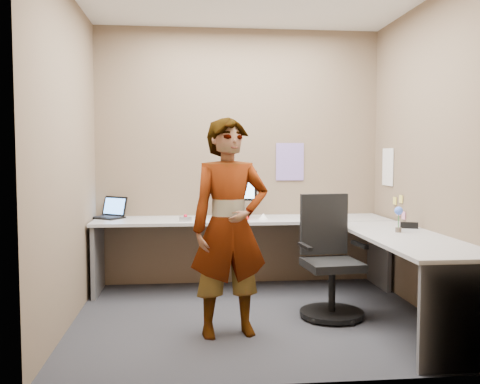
{
  "coord_description": "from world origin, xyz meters",
  "views": [
    {
      "loc": [
        -0.56,
        -4.37,
        1.38
      ],
      "look_at": [
        -0.09,
        0.25,
        1.05
      ],
      "focal_mm": 40.0,
      "sensor_mm": 36.0,
      "label": 1
    }
  ],
  "objects": [
    {
      "name": "paper_ream",
      "position": [
        -0.08,
        0.95,
        0.76
      ],
      "size": [
        0.32,
        0.26,
        0.06
      ],
      "primitive_type": "cube",
      "rotation": [
        0.0,
        0.0,
        -0.2
      ],
      "color": "red",
      "rests_on": "desk"
    },
    {
      "name": "person",
      "position": [
        -0.24,
        -0.38,
        0.83
      ],
      "size": [
        0.66,
        0.5,
        1.65
      ],
      "primitive_type": "imported",
      "rotation": [
        0.0,
        0.0,
        0.18
      ],
      "color": "#999399",
      "rests_on": "ground"
    },
    {
      "name": "sticky_note_b",
      "position": [
        1.49,
        0.6,
        0.82
      ],
      "size": [
        0.01,
        0.07,
        0.07
      ],
      "primitive_type": "cube",
      "color": "pink",
      "rests_on": "wall_right"
    },
    {
      "name": "trackball_mouse",
      "position": [
        -0.57,
        0.8,
        0.76
      ],
      "size": [
        0.12,
        0.08,
        0.07
      ],
      "color": "#B7B7BC",
      "rests_on": "desk"
    },
    {
      "name": "laptop",
      "position": [
        -1.33,
        1.15,
        0.79
      ],
      "size": [
        0.39,
        0.38,
        0.22
      ],
      "rotation": [
        0.0,
        0.0,
        -0.63
      ],
      "color": "black",
      "rests_on": "desk"
    },
    {
      "name": "wall_right",
      "position": [
        1.5,
        0.0,
        1.35
      ],
      "size": [
        0.0,
        2.7,
        2.7
      ],
      "primitive_type": "plane",
      "rotation": [
        1.57,
        0.0,
        -1.57
      ],
      "color": "brown",
      "rests_on": "ground"
    },
    {
      "name": "wall_back",
      "position": [
        0.0,
        1.3,
        1.35
      ],
      "size": [
        3.0,
        0.0,
        3.0
      ],
      "primitive_type": "plane",
      "rotation": [
        1.57,
        0.0,
        0.0
      ],
      "color": "brown",
      "rests_on": "ground"
    },
    {
      "name": "office_chair",
      "position": [
        0.65,
        0.01,
        0.42
      ],
      "size": [
        0.54,
        0.54,
        1.02
      ],
      "rotation": [
        0.0,
        0.0,
        0.09
      ],
      "color": "black",
      "rests_on": "ground"
    },
    {
      "name": "origami",
      "position": [
        0.21,
        0.89,
        0.76
      ],
      "size": [
        0.1,
        0.1,
        0.06
      ],
      "primitive_type": "cone",
      "color": "white",
      "rests_on": "desk"
    },
    {
      "name": "desk",
      "position": [
        0.44,
        0.39,
        0.59
      ],
      "size": [
        2.98,
        2.58,
        0.73
      ],
      "color": "#A5A5A5",
      "rests_on": "ground"
    },
    {
      "name": "flower",
      "position": [
        1.2,
        -0.12,
        0.87
      ],
      "size": [
        0.07,
        0.07,
        0.22
      ],
      "color": "brown",
      "rests_on": "desk"
    },
    {
      "name": "calendar_white",
      "position": [
        1.49,
        0.9,
        1.25
      ],
      "size": [
        0.01,
        0.28,
        0.38
      ],
      "primitive_type": "cube",
      "color": "white",
      "rests_on": "wall_right"
    },
    {
      "name": "sticky_note_d",
      "position": [
        1.49,
        0.7,
        0.92
      ],
      "size": [
        0.01,
        0.07,
        0.07
      ],
      "primitive_type": "cube",
      "color": "#F2E059",
      "rests_on": "wall_right"
    },
    {
      "name": "wall_left",
      "position": [
        -1.5,
        0.0,
        1.35
      ],
      "size": [
        0.0,
        2.7,
        2.7
      ],
      "primitive_type": "plane",
      "rotation": [
        1.57,
        0.0,
        1.57
      ],
      "color": "brown",
      "rests_on": "ground"
    },
    {
      "name": "ground",
      "position": [
        0.0,
        0.0,
        0.0
      ],
      "size": [
        3.0,
        3.0,
        0.0
      ],
      "primitive_type": "plane",
      "color": "black",
      "rests_on": "ground"
    },
    {
      "name": "stapler",
      "position": [
        1.38,
        0.1,
        0.76
      ],
      "size": [
        0.15,
        0.08,
        0.05
      ],
      "primitive_type": "cube",
      "rotation": [
        0.0,
        0.0,
        -0.32
      ],
      "color": "black",
      "rests_on": "desk"
    },
    {
      "name": "monitor",
      "position": [
        -0.08,
        0.96,
        1.04
      ],
      "size": [
        0.45,
        0.17,
        0.43
      ],
      "rotation": [
        0.0,
        0.0,
        -0.2
      ],
      "color": "black",
      "rests_on": "paper_ream"
    },
    {
      "name": "sticky_note_c",
      "position": [
        1.49,
        0.48,
        0.8
      ],
      "size": [
        0.01,
        0.07,
        0.07
      ],
      "primitive_type": "cube",
      "color": "pink",
      "rests_on": "wall_right"
    },
    {
      "name": "sticky_note_a",
      "position": [
        1.49,
        0.55,
        0.95
      ],
      "size": [
        0.01,
        0.07,
        0.07
      ],
      "primitive_type": "cube",
      "color": "#F2E059",
      "rests_on": "wall_right"
    },
    {
      "name": "calendar_purple",
      "position": [
        0.55,
        1.29,
        1.3
      ],
      "size": [
        0.3,
        0.01,
        0.4
      ],
      "primitive_type": "cube",
      "color": "#846BB7",
      "rests_on": "wall_back"
    }
  ]
}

